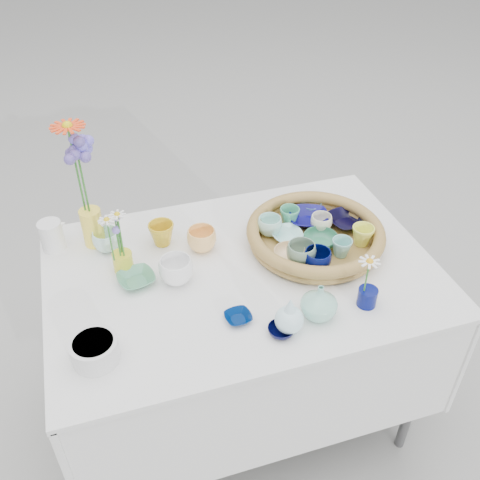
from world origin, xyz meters
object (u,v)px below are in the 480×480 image
object	(u,v)px
display_table	(241,408)
wicker_tray	(315,235)
bud_vase_seafoam	(319,302)
tall_vase_yellow	(93,227)

from	to	relation	value
display_table	wicker_tray	world-z (taller)	wicker_tray
wicker_tray	bud_vase_seafoam	xyz separation A→B (m)	(-0.13, -0.32, 0.02)
wicker_tray	display_table	bearing A→B (deg)	-169.88
display_table	wicker_tray	distance (m)	0.85
tall_vase_yellow	bud_vase_seafoam	bearing A→B (deg)	-42.95
wicker_tray	tall_vase_yellow	xyz separation A→B (m)	(-0.72, 0.23, 0.03)
display_table	bud_vase_seafoam	xyz separation A→B (m)	(0.15, -0.27, 0.82)
bud_vase_seafoam	tall_vase_yellow	distance (m)	0.81
display_table	tall_vase_yellow	xyz separation A→B (m)	(-0.44, 0.28, 0.83)
display_table	bud_vase_seafoam	bearing A→B (deg)	-60.81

